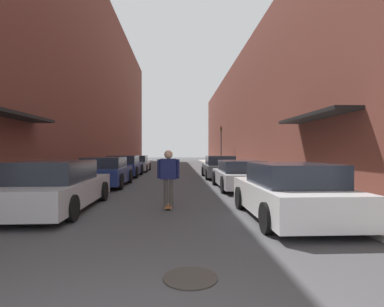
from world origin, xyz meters
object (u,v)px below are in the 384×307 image
(parked_car_left_3, at_px, (136,164))
(skateboarder, at_px, (168,173))
(parked_car_left_2, at_px, (124,166))
(parked_car_right_0, at_px, (290,192))
(parked_car_left_0, at_px, (58,187))
(parked_car_left_1, at_px, (105,172))
(parked_car_right_1, at_px, (240,175))
(traffic_light, at_px, (221,142))
(manhole_cover, at_px, (190,278))
(parked_car_right_2, at_px, (219,167))

(parked_car_left_3, xyz_separation_m, skateboarder, (3.05, -15.72, 0.40))
(parked_car_left_2, bearing_deg, skateboarder, -73.61)
(parked_car_right_0, bearing_deg, parked_car_left_0, 166.85)
(parked_car_left_2, relative_size, parked_car_right_0, 1.05)
(parked_car_left_3, relative_size, parked_car_right_0, 1.08)
(parked_car_left_1, bearing_deg, parked_car_right_1, -11.15)
(parked_car_left_1, relative_size, parked_car_left_2, 0.94)
(traffic_light, bearing_deg, parked_car_left_3, -146.13)
(manhole_cover, distance_m, traffic_light, 26.01)
(parked_car_left_1, height_order, traffic_light, traffic_light)
(skateboarder, bearing_deg, parked_car_left_0, -177.77)
(parked_car_left_1, relative_size, manhole_cover, 5.81)
(parked_car_left_2, height_order, parked_car_right_2, parked_car_left_2)
(parked_car_left_0, xyz_separation_m, skateboarder, (3.02, 0.12, 0.37))
(parked_car_left_1, distance_m, parked_car_right_2, 7.16)
(parked_car_left_2, relative_size, skateboarder, 2.62)
(parked_car_left_2, bearing_deg, parked_car_left_3, 88.76)
(parked_car_left_1, distance_m, parked_car_left_3, 10.28)
(parked_car_left_1, bearing_deg, parked_car_right_0, -49.20)
(parked_car_left_3, bearing_deg, parked_car_left_1, -90.04)
(parked_car_right_0, bearing_deg, parked_car_left_3, 109.18)
(parked_car_right_1, xyz_separation_m, traffic_light, (1.62, 16.58, 1.92))
(manhole_cover, bearing_deg, parked_car_right_2, 80.50)
(parked_car_left_0, distance_m, parked_car_right_1, 7.40)
(parked_car_left_2, distance_m, parked_car_left_3, 4.98)
(parked_car_right_2, bearing_deg, manhole_cover, -99.50)
(manhole_cover, bearing_deg, parked_car_left_2, 103.04)
(skateboarder, relative_size, traffic_light, 0.42)
(parked_car_right_0, height_order, skateboarder, skateboarder)
(parked_car_left_3, height_order, parked_car_right_2, parked_car_right_2)
(parked_car_left_2, distance_m, parked_car_right_0, 13.70)
(parked_car_left_1, xyz_separation_m, parked_car_right_1, (6.01, -1.18, -0.06))
(parked_car_left_3, xyz_separation_m, traffic_light, (7.62, 5.11, 1.91))
(parked_car_left_3, bearing_deg, traffic_light, 33.87)
(manhole_cover, bearing_deg, parked_car_left_1, 108.91)
(parked_car_right_0, distance_m, skateboarder, 3.33)
(parked_car_left_1, relative_size, parked_car_right_1, 0.89)
(skateboarder, bearing_deg, parked_car_right_2, 73.60)
(parked_car_right_2, relative_size, skateboarder, 2.59)
(parked_car_right_1, bearing_deg, parked_car_left_0, -143.75)
(parked_car_left_0, bearing_deg, parked_car_right_1, 36.25)
(parked_car_left_3, distance_m, traffic_light, 9.37)
(parked_car_left_3, xyz_separation_m, parked_car_right_1, (6.00, -11.46, -0.01))
(parked_car_left_3, bearing_deg, parked_car_right_1, -62.36)
(traffic_light, bearing_deg, parked_car_left_0, -109.90)
(parked_car_left_0, xyz_separation_m, parked_car_left_3, (-0.03, 15.84, -0.03))
(parked_car_left_3, xyz_separation_m, manhole_cover, (3.48, -20.45, -0.60))
(parked_car_right_0, xyz_separation_m, skateboarder, (-2.94, 1.51, 0.37))
(parked_car_left_2, height_order, skateboarder, skateboarder)
(parked_car_left_0, distance_m, parked_car_right_0, 6.12)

